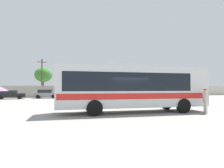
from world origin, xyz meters
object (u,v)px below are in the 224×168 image
parked_car_second_grey (46,94)px  roadside_tree_midleft (43,75)px  attendant_by_bus_door (205,100)px  parked_car_leftmost_black (10,94)px  roadside_tree_midright (102,75)px  roadside_tree_right (97,76)px  utility_pole_near (42,77)px  parked_car_third_red (80,93)px  coach_bus_silver_red (131,87)px

parked_car_second_grey → roadside_tree_midleft: (-0.89, 7.67, 3.80)m
attendant_by_bus_door → parked_car_leftmost_black: size_ratio=0.38×
roadside_tree_midleft → roadside_tree_midright: size_ratio=0.92×
roadside_tree_right → utility_pole_near: bearing=-161.7°
parked_car_second_grey → parked_car_third_red: size_ratio=0.99×
roadside_tree_midleft → parked_car_second_grey: bearing=-83.4°
attendant_by_bus_door → parked_car_leftmost_black: 29.22m
utility_pole_near → roadside_tree_midleft: size_ratio=1.22×
coach_bus_silver_red → parked_car_third_red: bearing=92.7°
coach_bus_silver_red → roadside_tree_midright: size_ratio=1.68×
attendant_by_bus_door → roadside_tree_right: size_ratio=0.29×
parked_car_third_red → roadside_tree_midleft: 10.74m
coach_bus_silver_red → parked_car_third_red: 22.47m
coach_bus_silver_red → parked_car_leftmost_black: (-12.49, 21.44, -1.15)m
attendant_by_bus_door → parked_car_third_red: bearing=103.4°
parked_car_third_red → roadside_tree_midright: (6.46, 9.32, 4.15)m
parked_car_leftmost_black → roadside_tree_midright: bearing=29.9°
parked_car_third_red → roadside_tree_right: bearing=58.9°
attendant_by_bus_door → roadside_tree_right: 33.24m
parked_car_third_red → roadside_tree_right: roadside_tree_right is taller
parked_car_leftmost_black → parked_car_third_red: 11.48m
parked_car_third_red → utility_pole_near: 8.84m
parked_car_third_red → roadside_tree_midleft: bearing=132.5°
coach_bus_silver_red → roadside_tree_midright: (5.40, 31.74, 3.04)m
parked_car_leftmost_black → parked_car_second_grey: bearing=7.4°
attendant_by_bus_door → roadside_tree_right: (-0.71, 33.03, 3.66)m
roadside_tree_midright → roadside_tree_midleft: bearing=-171.8°
parked_car_second_grey → parked_car_leftmost_black: bearing=-172.6°
parked_car_second_grey → coach_bus_silver_red: bearing=-72.6°
attendant_by_bus_door → roadside_tree_right: bearing=91.2°
utility_pole_near → roadside_tree_midleft: utility_pole_near is taller
coach_bus_silver_red → roadside_tree_midleft: (-7.84, 29.83, 2.69)m
parked_car_second_grey → roadside_tree_right: (11.03, 8.75, 3.85)m
parked_car_second_grey → roadside_tree_midright: size_ratio=0.63×
parked_car_second_grey → roadside_tree_midright: 16.18m
roadside_tree_midleft → roadside_tree_right: (11.92, 1.07, 0.06)m
parked_car_leftmost_black → roadside_tree_midright: (17.89, 10.31, 4.19)m
attendant_by_bus_door → utility_pole_near: (-12.76, 29.06, 2.97)m
parked_car_leftmost_black → roadside_tree_midright: roadside_tree_midright is taller
utility_pole_near → roadside_tree_right: 12.70m
parked_car_leftmost_black → roadside_tree_right: (16.56, 9.47, 3.90)m
parked_car_leftmost_black → parked_car_second_grey: parked_car_second_grey is taller
attendant_by_bus_door → parked_car_third_red: 25.24m
coach_bus_silver_red → roadside_tree_right: (4.07, 30.90, 2.75)m
parked_car_second_grey → parked_car_third_red: (5.90, 0.26, -0.01)m
parked_car_third_red → coach_bus_silver_red: bearing=-87.3°
roadside_tree_midleft → utility_pole_near: bearing=-92.5°
utility_pole_near → coach_bus_silver_red: bearing=-73.5°
utility_pole_near → roadside_tree_right: utility_pole_near is taller
coach_bus_silver_red → attendant_by_bus_door: coach_bus_silver_red is taller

